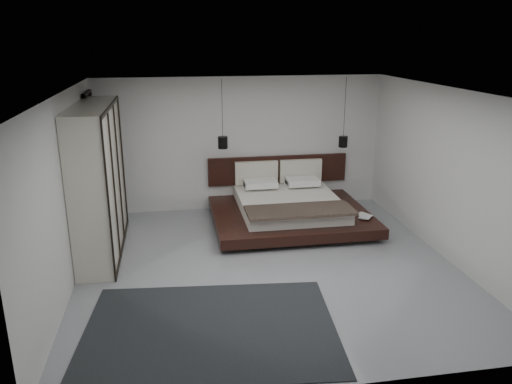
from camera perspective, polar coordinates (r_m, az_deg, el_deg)
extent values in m
plane|color=gray|center=(8.21, 1.42, -8.45)|extent=(6.00, 6.00, 0.00)
plane|color=white|center=(7.43, 1.58, 11.39)|extent=(6.00, 6.00, 0.00)
plane|color=silver|center=(10.57, -1.68, 5.51)|extent=(6.00, 0.00, 6.00)
plane|color=silver|center=(4.98, 8.27, -8.71)|extent=(6.00, 0.00, 6.00)
plane|color=silver|center=(7.72, -20.92, -0.16)|extent=(0.00, 6.00, 6.00)
plane|color=silver|center=(8.77, 21.10, 1.85)|extent=(0.00, 6.00, 6.00)
cube|color=black|center=(10.07, -18.10, 3.46)|extent=(0.05, 0.90, 2.60)
cube|color=black|center=(9.92, 3.93, -3.52)|extent=(2.38, 1.94, 0.09)
cube|color=black|center=(9.87, 3.95, -2.75)|extent=(3.02, 2.48, 0.19)
cube|color=silver|center=(9.92, 3.78, -1.31)|extent=(1.94, 2.16, 0.24)
cube|color=black|center=(9.11, 5.03, -2.11)|extent=(1.97, 0.76, 0.05)
cube|color=white|center=(10.56, 0.36, 0.90)|extent=(0.67, 0.43, 0.13)
cube|color=white|center=(10.75, 5.13, 1.13)|extent=(0.67, 0.43, 0.13)
cube|color=white|center=(10.40, 0.51, 0.99)|extent=(0.67, 0.43, 0.13)
cube|color=white|center=(10.59, 5.35, 1.22)|extent=(0.67, 0.43, 0.13)
cube|color=black|center=(10.80, 2.52, 2.59)|extent=(3.02, 0.08, 0.60)
cube|color=beige|center=(10.63, 0.05, 2.20)|extent=(0.92, 0.10, 0.50)
cube|color=beige|center=(10.84, 5.13, 2.42)|extent=(0.92, 0.10, 0.50)
imported|color=#99724C|center=(9.71, 11.86, -2.75)|extent=(0.32, 0.34, 0.03)
imported|color=#99724C|center=(9.67, 11.82, -2.69)|extent=(0.33, 0.34, 0.02)
cylinder|color=black|center=(9.78, -3.89, 9.53)|extent=(0.01, 0.01, 1.11)
cylinder|color=black|center=(9.90, -3.81, 5.66)|extent=(0.19, 0.19, 0.24)
cylinder|color=#FFE0B2|center=(9.92, -3.80, 5.08)|extent=(0.14, 0.14, 0.01)
cylinder|color=black|center=(10.34, 10.13, 9.52)|extent=(0.01, 0.01, 1.19)
cylinder|color=black|center=(10.46, 9.92, 5.68)|extent=(0.18, 0.18, 0.22)
cylinder|color=#FFE0B2|center=(10.47, 9.89, 5.17)|extent=(0.14, 0.14, 0.01)
cube|color=beige|center=(8.77, -17.59, 1.27)|extent=(0.58, 2.52, 2.52)
cube|color=black|center=(8.49, -16.31, 9.38)|extent=(0.03, 2.52, 0.06)
cube|color=black|center=(9.14, -15.00, -6.06)|extent=(0.03, 2.52, 0.06)
cube|color=black|center=(7.54, -16.49, -1.24)|extent=(0.03, 0.05, 2.52)
cube|color=black|center=(8.33, -15.89, 0.59)|extent=(0.03, 0.05, 2.52)
cube|color=black|center=(9.14, -15.39, 2.09)|extent=(0.03, 0.05, 2.52)
cube|color=black|center=(9.95, -14.97, 3.35)|extent=(0.03, 0.05, 2.52)
cube|color=black|center=(6.63, -5.22, -15.28)|extent=(3.39, 2.57, 0.01)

